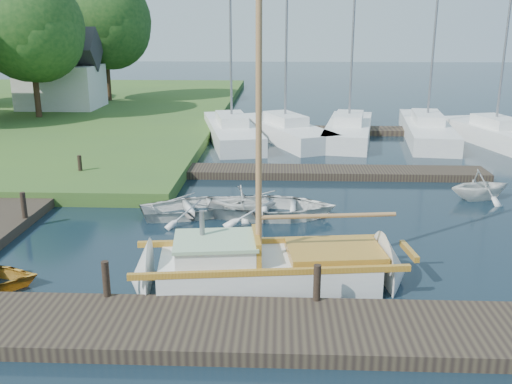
{
  "coord_description": "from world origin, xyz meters",
  "views": [
    {
      "loc": [
        0.68,
        -16.0,
        5.93
      ],
      "look_at": [
        0.0,
        0.0,
        1.2
      ],
      "focal_mm": 40.0,
      "sensor_mm": 36.0,
      "label": 1
    }
  ],
  "objects_px": {
    "mooring_post_1": "(106,279)",
    "house_c": "(60,76)",
    "tender_a": "(196,204)",
    "marina_boat_4": "(495,133)",
    "mooring_post_4": "(24,205)",
    "marina_boat_2": "(349,129)",
    "tree_3": "(30,26)",
    "tender_b": "(244,199)",
    "marina_boat_1": "(285,129)",
    "tender_d": "(481,183)",
    "tender_c": "(272,204)",
    "marina_boat_0": "(232,130)",
    "mooring_post_5": "(80,166)",
    "mooring_post_2": "(317,283)",
    "tree_7": "(104,20)",
    "sailboat": "(274,271)",
    "marina_boat_3": "(427,128)"
  },
  "relations": [
    {
      "from": "tender_c",
      "to": "marina_boat_1",
      "type": "bearing_deg",
      "value": 0.44
    },
    {
      "from": "tender_d",
      "to": "marina_boat_3",
      "type": "bearing_deg",
      "value": -20.95
    },
    {
      "from": "marina_boat_2",
      "to": "tender_d",
      "type": "bearing_deg",
      "value": -152.54
    },
    {
      "from": "mooring_post_5",
      "to": "tender_d",
      "type": "distance_m",
      "value": 14.81
    },
    {
      "from": "marina_boat_3",
      "to": "mooring_post_1",
      "type": "bearing_deg",
      "value": 156.75
    },
    {
      "from": "sailboat",
      "to": "tender_a",
      "type": "bearing_deg",
      "value": 110.16
    },
    {
      "from": "mooring_post_1",
      "to": "marina_boat_4",
      "type": "distance_m",
      "value": 23.57
    },
    {
      "from": "tender_a",
      "to": "marina_boat_0",
      "type": "bearing_deg",
      "value": -21.6
    },
    {
      "from": "mooring_post_4",
      "to": "tender_a",
      "type": "xyz_separation_m",
      "value": [
        5.0,
        1.4,
        -0.34
      ]
    },
    {
      "from": "marina_boat_1",
      "to": "mooring_post_4",
      "type": "bearing_deg",
      "value": 125.72
    },
    {
      "from": "marina_boat_3",
      "to": "mooring_post_2",
      "type": "bearing_deg",
      "value": 167.47
    },
    {
      "from": "sailboat",
      "to": "marina_boat_4",
      "type": "height_order",
      "value": "marina_boat_4"
    },
    {
      "from": "marina_boat_3",
      "to": "marina_boat_4",
      "type": "xyz_separation_m",
      "value": [
        3.18,
        -1.22,
        0.0
      ]
    },
    {
      "from": "sailboat",
      "to": "marina_boat_0",
      "type": "bearing_deg",
      "value": 91.1
    },
    {
      "from": "mooring_post_2",
      "to": "tree_3",
      "type": "distance_m",
      "value": 28.24
    },
    {
      "from": "mooring_post_4",
      "to": "tender_c",
      "type": "distance_m",
      "value": 7.59
    },
    {
      "from": "mooring_post_2",
      "to": "tender_a",
      "type": "height_order",
      "value": "mooring_post_2"
    },
    {
      "from": "tender_c",
      "to": "house_c",
      "type": "bearing_deg",
      "value": 37.64
    },
    {
      "from": "mooring_post_5",
      "to": "marina_boat_1",
      "type": "bearing_deg",
      "value": 48.21
    },
    {
      "from": "mooring_post_4",
      "to": "marina_boat_4",
      "type": "distance_m",
      "value": 23.03
    },
    {
      "from": "tender_b",
      "to": "marina_boat_1",
      "type": "relative_size",
      "value": 0.18
    },
    {
      "from": "tender_d",
      "to": "tender_c",
      "type": "bearing_deg",
      "value": 89.94
    },
    {
      "from": "tree_3",
      "to": "tender_c",
      "type": "bearing_deg",
      "value": -49.12
    },
    {
      "from": "tender_b",
      "to": "sailboat",
      "type": "bearing_deg",
      "value": -166.72
    },
    {
      "from": "tender_a",
      "to": "marina_boat_4",
      "type": "xyz_separation_m",
      "value": [
        13.72,
        12.0,
        0.21
      ]
    },
    {
      "from": "mooring_post_5",
      "to": "marina_boat_2",
      "type": "xyz_separation_m",
      "value": [
        11.33,
        9.19,
        -0.13
      ]
    },
    {
      "from": "tender_b",
      "to": "tree_3",
      "type": "xyz_separation_m",
      "value": [
        -13.55,
        16.61,
        5.27
      ]
    },
    {
      "from": "mooring_post_4",
      "to": "tender_c",
      "type": "height_order",
      "value": "mooring_post_4"
    },
    {
      "from": "tender_b",
      "to": "tree_3",
      "type": "distance_m",
      "value": 22.08
    },
    {
      "from": "house_c",
      "to": "mooring_post_5",
      "type": "bearing_deg",
      "value": -67.62
    },
    {
      "from": "tender_b",
      "to": "tender_a",
      "type": "bearing_deg",
      "value": 93.04
    },
    {
      "from": "house_c",
      "to": "tree_7",
      "type": "xyz_separation_m",
      "value": [
        2.0,
        4.05,
        3.62
      ]
    },
    {
      "from": "mooring_post_1",
      "to": "mooring_post_4",
      "type": "distance_m",
      "value": 6.4
    },
    {
      "from": "tender_c",
      "to": "tree_7",
      "type": "distance_m",
      "value": 28.27
    },
    {
      "from": "tender_b",
      "to": "marina_boat_4",
      "type": "xyz_separation_m",
      "value": [
        12.17,
        11.97,
        0.03
      ]
    },
    {
      "from": "mooring_post_2",
      "to": "marina_boat_3",
      "type": "relative_size",
      "value": 0.07
    },
    {
      "from": "mooring_post_1",
      "to": "house_c",
      "type": "bearing_deg",
      "value": 112.17
    },
    {
      "from": "mooring_post_1",
      "to": "tender_c",
      "type": "distance_m",
      "value": 7.23
    },
    {
      "from": "marina_boat_0",
      "to": "house_c",
      "type": "relative_size",
      "value": 2.29
    },
    {
      "from": "tender_c",
      "to": "marina_boat_1",
      "type": "height_order",
      "value": "marina_boat_1"
    },
    {
      "from": "tender_a",
      "to": "house_c",
      "type": "height_order",
      "value": "house_c"
    },
    {
      "from": "sailboat",
      "to": "marina_boat_3",
      "type": "bearing_deg",
      "value": 59.52
    },
    {
      "from": "tender_d",
      "to": "marina_boat_0",
      "type": "bearing_deg",
      "value": 26.61
    },
    {
      "from": "marina_boat_2",
      "to": "sailboat",
      "type": "bearing_deg",
      "value": 177.92
    },
    {
      "from": "tree_3",
      "to": "mooring_post_4",
      "type": "bearing_deg",
      "value": -68.81
    },
    {
      "from": "marina_boat_2",
      "to": "house_c",
      "type": "distance_m",
      "value": 20.03
    },
    {
      "from": "tender_a",
      "to": "tree_7",
      "type": "height_order",
      "value": "tree_7"
    },
    {
      "from": "mooring_post_2",
      "to": "tree_7",
      "type": "relative_size",
      "value": 0.09
    },
    {
      "from": "marina_boat_2",
      "to": "tree_3",
      "type": "distance_m",
      "value": 19.45
    },
    {
      "from": "mooring_post_2",
      "to": "marina_boat_3",
      "type": "distance_m",
      "value": 20.85
    }
  ]
}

